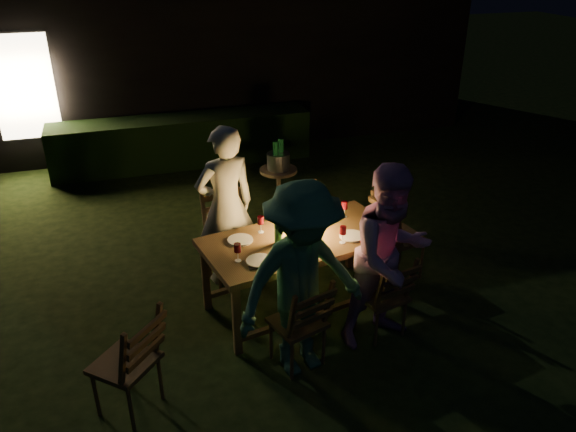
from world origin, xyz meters
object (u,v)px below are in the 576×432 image
object	(u,v)px
person_opp_left	(302,282)
bottle_bucket_b	(281,156)
lantern	(303,220)
chair_near_right	(382,309)
chair_far_right	(309,237)
dining_table	(301,244)
chair_far_left	(230,255)
person_house_side	(226,206)
chair_end	(397,250)
side_table	(278,175)
chair_spare	(129,379)
ice_bucket	(278,161)
bottle_bucket_a	(276,159)
person_opp_right	(390,257)
bottle_table	(278,230)
chair_near_left	(299,337)

from	to	relation	value
person_opp_left	bottle_bucket_b	world-z (taller)	person_opp_left
person_opp_left	lantern	bearing A→B (deg)	60.11
chair_near_right	bottle_bucket_b	size ratio (longest dim) A/B	2.84
chair_near_right	chair_far_right	bearing A→B (deg)	84.04
dining_table	chair_far_left	bearing A→B (deg)	120.18
chair_far_left	dining_table	bearing A→B (deg)	124.02
chair_near_right	person_house_side	xyz separation A→B (m)	(-1.17, 1.40, 0.61)
chair_far_left	chair_end	world-z (taller)	chair_end
chair_far_left	lantern	size ratio (longest dim) A/B	2.94
lantern	dining_table	bearing A→B (deg)	-124.67
dining_table	chair_far_left	size ratio (longest dim) A/B	1.98
side_table	person_house_side	bearing A→B (deg)	-126.00
chair_spare	person_opp_left	world-z (taller)	person_opp_left
dining_table	person_opp_left	bearing A→B (deg)	-118.76
chair_end	ice_bucket	world-z (taller)	chair_end
person_opp_left	bottle_bucket_a	world-z (taller)	person_opp_left
chair_near_right	chair_far_right	size ratio (longest dim) A/B	0.97
person_opp_right	bottle_bucket_a	world-z (taller)	person_opp_right
chair_far_right	person_house_side	size ratio (longest dim) A/B	0.53
bottle_table	side_table	bearing A→B (deg)	73.17
lantern	chair_near_right	bearing A→B (deg)	-53.59
side_table	bottle_bucket_a	bearing A→B (deg)	-141.34
chair_near_right	side_table	world-z (taller)	chair_near_right
lantern	person_opp_right	bearing A→B (deg)	-54.98
lantern	ice_bucket	world-z (taller)	lantern
person_opp_left	side_table	distance (m)	3.07
chair_near_left	ice_bucket	world-z (taller)	chair_near_left
chair_spare	person_house_side	world-z (taller)	person_house_side
chair_spare	bottle_table	size ratio (longest dim) A/B	3.57
dining_table	chair_end	size ratio (longest dim) A/B	1.96
person_house_side	bottle_bucket_a	bearing A→B (deg)	-135.73
chair_end	ice_bucket	xyz separation A→B (m)	(-0.81, 1.87, 0.47)
chair_far_right	ice_bucket	xyz separation A→B (m)	(-0.00, 1.23, 0.50)
dining_table	lantern	xyz separation A→B (m)	(0.04, 0.06, 0.24)
chair_far_left	person_opp_right	xyz separation A→B (m)	(1.17, -1.40, 0.56)
chair_near_right	person_opp_right	world-z (taller)	person_opp_right
person_house_side	person_opp_right	xyz separation A→B (m)	(1.18, -1.45, -0.01)
chair_far_right	chair_spare	distance (m)	2.80
chair_end	chair_near_left	bearing A→B (deg)	-64.68
chair_near_right	chair_end	world-z (taller)	chair_end
dining_table	bottle_bucket_b	distance (m)	2.18
person_opp_left	side_table	world-z (taller)	person_opp_left
chair_far_left	ice_bucket	world-z (taller)	chair_far_left
bottle_bucket_b	chair_near_right	bearing A→B (deg)	-87.30
chair_far_left	chair_end	bearing A→B (deg)	159.15
bottle_table	lantern	bearing A→B (deg)	19.79
chair_near_left	chair_spare	distance (m)	1.45
chair_far_left	person_opp_right	size ratio (longest dim) A/B	0.59
lantern	bottle_bucket_a	world-z (taller)	lantern
chair_spare	dining_table	bearing A→B (deg)	-18.46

